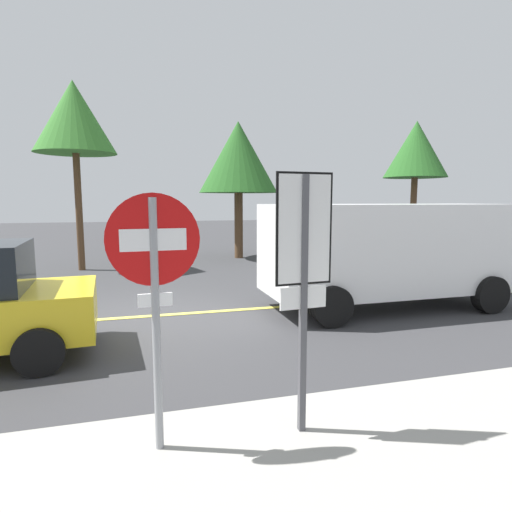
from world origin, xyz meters
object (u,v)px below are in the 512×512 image
tree_left_verge (74,118)px  tree_centre_verge (416,150)px  stop_sign (155,283)px  speed_limit_sign (304,259)px  white_van (387,249)px  tree_right_verge (238,158)px

tree_left_verge → tree_centre_verge: (13.01, 0.63, -0.53)m
stop_sign → tree_centre_verge: 16.55m
speed_limit_sign → tree_centre_verge: size_ratio=0.46×
white_van → tree_right_verge: size_ratio=0.98×
stop_sign → tree_right_verge: size_ratio=0.44×
stop_sign → white_van: stop_sign is taller
speed_limit_sign → tree_left_verge: tree_left_verge is taller
stop_sign → tree_left_verge: tree_left_verge is taller
stop_sign → tree_centre_verge: (11.07, 12.00, 2.74)m
stop_sign → tree_right_verge: (3.75, 12.92, 2.33)m
stop_sign → tree_right_verge: tree_right_verge is taller
speed_limit_sign → tree_left_verge: size_ratio=0.42×
tree_right_verge → tree_centre_verge: bearing=-7.2°
stop_sign → white_van: 6.57m
white_van → speed_limit_sign: bearing=-129.8°
tree_centre_verge → tree_right_verge: tree_centre_verge is taller
stop_sign → speed_limit_sign: speed_limit_sign is taller
speed_limit_sign → tree_left_verge: 12.27m
speed_limit_sign → tree_centre_verge: bearing=51.0°
tree_centre_verge → tree_right_verge: 7.39m
stop_sign → tree_centre_verge: tree_centre_verge is taller
stop_sign → tree_left_verge: (-1.94, 11.36, 3.27)m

